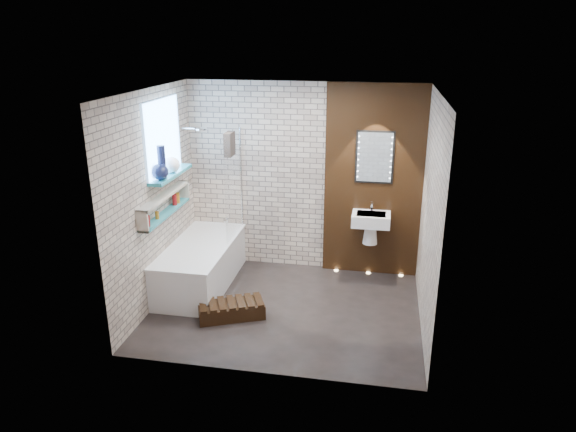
% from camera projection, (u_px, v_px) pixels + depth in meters
% --- Properties ---
extents(ground, '(3.20, 3.20, 0.00)m').
position_uv_depth(ground, '(286.00, 309.00, 6.44)').
color(ground, black).
rests_on(ground, ground).
extents(room_shell, '(3.24, 3.20, 2.60)m').
position_uv_depth(room_shell, '(286.00, 208.00, 6.02)').
color(room_shell, gray).
rests_on(room_shell, ground).
extents(walnut_panel, '(1.30, 0.06, 2.60)m').
position_uv_depth(walnut_panel, '(373.00, 182.00, 7.03)').
color(walnut_panel, black).
rests_on(walnut_panel, ground).
extents(clerestory_window, '(0.18, 1.00, 0.94)m').
position_uv_depth(clerestory_window, '(164.00, 145.00, 6.41)').
color(clerestory_window, '#7FADE0').
rests_on(clerestory_window, room_shell).
extents(display_niche, '(0.14, 1.30, 0.26)m').
position_uv_depth(display_niche, '(165.00, 205.00, 6.45)').
color(display_niche, teal).
rests_on(display_niche, room_shell).
extents(bathtub, '(0.79, 1.74, 0.70)m').
position_uv_depth(bathtub, '(201.00, 264.00, 6.98)').
color(bathtub, white).
rests_on(bathtub, ground).
extents(bath_screen, '(0.01, 0.78, 1.40)m').
position_uv_depth(bath_screen, '(234.00, 185.00, 7.00)').
color(bath_screen, white).
rests_on(bath_screen, bathtub).
extents(towel, '(0.09, 0.23, 0.30)m').
position_uv_depth(towel, '(229.00, 144.00, 6.70)').
color(towel, black).
rests_on(towel, bath_screen).
extents(shower_head, '(0.18, 0.18, 0.02)m').
position_uv_depth(shower_head, '(201.00, 129.00, 6.89)').
color(shower_head, silver).
rests_on(shower_head, room_shell).
extents(washbasin, '(0.50, 0.36, 0.58)m').
position_uv_depth(washbasin, '(371.00, 223.00, 7.02)').
color(washbasin, white).
rests_on(washbasin, walnut_panel).
extents(led_mirror, '(0.50, 0.02, 0.70)m').
position_uv_depth(led_mirror, '(375.00, 157.00, 6.88)').
color(led_mirror, black).
rests_on(led_mirror, walnut_panel).
extents(walnut_step, '(0.84, 0.62, 0.17)m').
position_uv_depth(walnut_step, '(231.00, 310.00, 6.24)').
color(walnut_step, black).
rests_on(walnut_step, ground).
extents(niche_bottles, '(0.06, 0.96, 0.15)m').
position_uv_depth(niche_bottles, '(168.00, 205.00, 6.53)').
color(niche_bottles, maroon).
rests_on(niche_bottles, display_niche).
extents(sill_vases, '(0.20, 0.55, 0.40)m').
position_uv_depth(sill_vases, '(165.00, 167.00, 6.32)').
color(sill_vases, '#151A3A').
rests_on(sill_vases, clerestory_window).
extents(floor_uplights, '(0.96, 0.06, 0.01)m').
position_uv_depth(floor_uplights, '(368.00, 273.00, 7.39)').
color(floor_uplights, '#FFD899').
rests_on(floor_uplights, ground).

